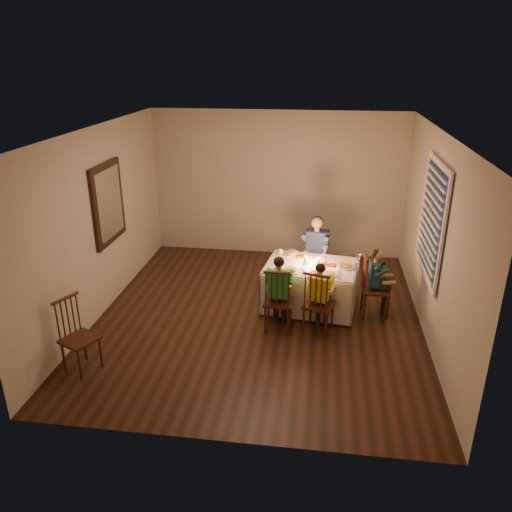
# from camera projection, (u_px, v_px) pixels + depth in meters

# --- Properties ---
(ground) EXTENTS (5.00, 5.00, 0.00)m
(ground) POSITION_uv_depth(u_px,v_px,m) (259.00, 316.00, 7.12)
(ground) COLOR black
(ground) RESTS_ON ground
(wall_left) EXTENTS (0.02, 5.00, 2.60)m
(wall_left) POSITION_uv_depth(u_px,v_px,m) (99.00, 223.00, 6.92)
(wall_left) COLOR #BBB39F
(wall_left) RESTS_ON ground
(wall_right) EXTENTS (0.02, 5.00, 2.60)m
(wall_right) POSITION_uv_depth(u_px,v_px,m) (434.00, 238.00, 6.35)
(wall_right) COLOR #BBB39F
(wall_right) RESTS_ON ground
(wall_back) EXTENTS (4.50, 0.02, 2.60)m
(wall_back) POSITION_uv_depth(u_px,v_px,m) (277.00, 185.00, 8.92)
(wall_back) COLOR #BBB39F
(wall_back) RESTS_ON ground
(ceiling) EXTENTS (5.00, 5.00, 0.00)m
(ceiling) POSITION_uv_depth(u_px,v_px,m) (260.00, 131.00, 6.14)
(ceiling) COLOR white
(ceiling) RESTS_ON wall_back
(dining_table) EXTENTS (1.41, 1.10, 0.65)m
(dining_table) POSITION_uv_depth(u_px,v_px,m) (311.00, 277.00, 7.21)
(dining_table) COLOR silver
(dining_table) RESTS_ON ground
(chair_adult) EXTENTS (0.43, 0.41, 0.92)m
(chair_adult) POSITION_uv_depth(u_px,v_px,m) (314.00, 286.00, 8.06)
(chair_adult) COLOR #35160E
(chair_adult) RESTS_ON ground
(chair_near_left) EXTENTS (0.39, 0.37, 0.92)m
(chair_near_left) POSITION_uv_depth(u_px,v_px,m) (278.00, 328.00, 6.82)
(chair_near_left) COLOR #35160E
(chair_near_left) RESTS_ON ground
(chair_near_right) EXTENTS (0.47, 0.46, 0.92)m
(chair_near_right) POSITION_uv_depth(u_px,v_px,m) (317.00, 331.00, 6.73)
(chair_near_right) COLOR #35160E
(chair_near_right) RESTS_ON ground
(chair_end) EXTENTS (0.38, 0.39, 0.92)m
(chair_end) POSITION_uv_depth(u_px,v_px,m) (372.00, 315.00, 7.16)
(chair_end) COLOR #35160E
(chair_end) RESTS_ON ground
(chair_extra) EXTENTS (0.48, 0.49, 0.91)m
(chair_extra) POSITION_uv_depth(u_px,v_px,m) (84.00, 369.00, 5.94)
(chair_extra) COLOR #35160E
(chair_extra) RESTS_ON ground
(adult) EXTENTS (0.45, 0.43, 1.16)m
(adult) POSITION_uv_depth(u_px,v_px,m) (314.00, 286.00, 8.06)
(adult) COLOR navy
(adult) RESTS_ON ground
(child_green) EXTENTS (0.36, 0.33, 1.07)m
(child_green) POSITION_uv_depth(u_px,v_px,m) (278.00, 328.00, 6.82)
(child_green) COLOR green
(child_green) RESTS_ON ground
(child_yellow) EXTENTS (0.39, 0.37, 1.01)m
(child_yellow) POSITION_uv_depth(u_px,v_px,m) (317.00, 331.00, 6.73)
(child_yellow) COLOR yellow
(child_yellow) RESTS_ON ground
(child_teal) EXTENTS (0.31, 0.33, 1.01)m
(child_teal) POSITION_uv_depth(u_px,v_px,m) (372.00, 315.00, 7.16)
(child_teal) COLOR #1B3A45
(child_teal) RESTS_ON ground
(setting_adult) EXTENTS (0.29, 0.29, 0.02)m
(setting_adult) POSITION_uv_depth(u_px,v_px,m) (313.00, 258.00, 7.35)
(setting_adult) COLOR white
(setting_adult) RESTS_ON dining_table
(setting_green) EXTENTS (0.29, 0.29, 0.02)m
(setting_green) POSITION_uv_depth(u_px,v_px,m) (291.00, 271.00, 6.91)
(setting_green) COLOR white
(setting_green) RESTS_ON dining_table
(setting_yellow) EXTENTS (0.29, 0.29, 0.02)m
(setting_yellow) POSITION_uv_depth(u_px,v_px,m) (327.00, 274.00, 6.80)
(setting_yellow) COLOR white
(setting_yellow) RESTS_ON dining_table
(setting_teal) EXTENTS (0.29, 0.29, 0.02)m
(setting_teal) POSITION_uv_depth(u_px,v_px,m) (345.00, 267.00, 7.05)
(setting_teal) COLOR white
(setting_teal) RESTS_ON dining_table
(candle_left) EXTENTS (0.06, 0.06, 0.10)m
(candle_left) POSITION_uv_depth(u_px,v_px,m) (306.00, 261.00, 7.13)
(candle_left) COLOR white
(candle_left) RESTS_ON dining_table
(candle_right) EXTENTS (0.06, 0.06, 0.10)m
(candle_right) POSITION_uv_depth(u_px,v_px,m) (318.00, 262.00, 7.09)
(candle_right) COLOR white
(candle_right) RESTS_ON dining_table
(squash) EXTENTS (0.09, 0.09, 0.09)m
(squash) POSITION_uv_depth(u_px,v_px,m) (280.00, 252.00, 7.48)
(squash) COLOR yellow
(squash) RESTS_ON dining_table
(orange_fruit) EXTENTS (0.08, 0.08, 0.08)m
(orange_fruit) POSITION_uv_depth(u_px,v_px,m) (324.00, 262.00, 7.12)
(orange_fruit) COLOR orange
(orange_fruit) RESTS_ON dining_table
(serving_bowl) EXTENTS (0.22, 0.22, 0.05)m
(serving_bowl) POSITION_uv_depth(u_px,v_px,m) (292.00, 254.00, 7.47)
(serving_bowl) COLOR white
(serving_bowl) RESTS_ON dining_table
(wall_mirror) EXTENTS (0.06, 0.95, 1.15)m
(wall_mirror) POSITION_uv_depth(u_px,v_px,m) (108.00, 203.00, 7.11)
(wall_mirror) COLOR black
(wall_mirror) RESTS_ON wall_left
(window_blinds) EXTENTS (0.07, 1.34, 1.54)m
(window_blinds) POSITION_uv_depth(u_px,v_px,m) (431.00, 221.00, 6.37)
(window_blinds) COLOR black
(window_blinds) RESTS_ON wall_right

